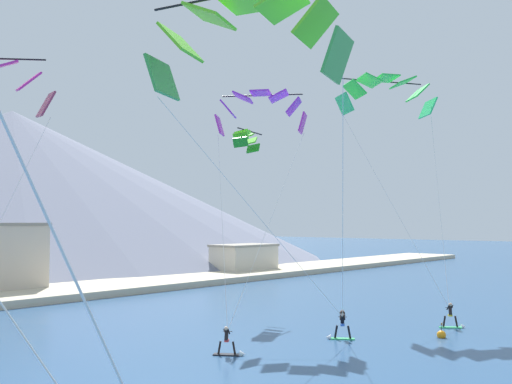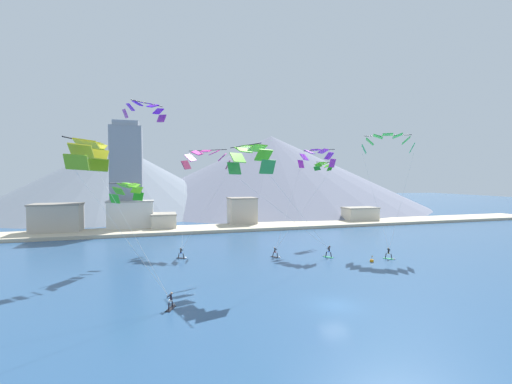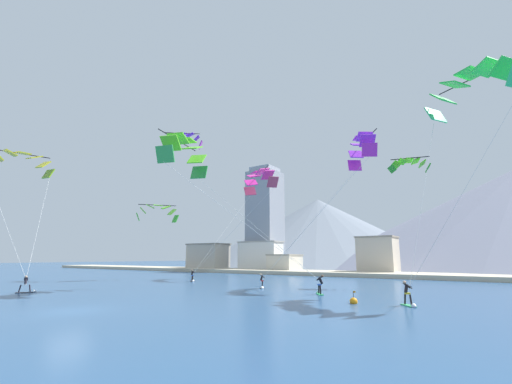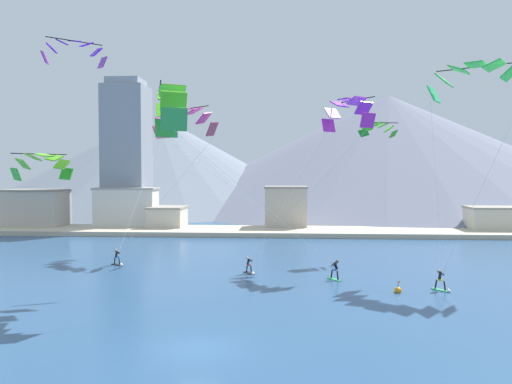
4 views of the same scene
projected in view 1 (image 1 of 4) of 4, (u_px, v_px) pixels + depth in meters
name	position (u px, v px, depth m)	size (l,w,h in m)	color
kitesurfer_near_trail	(453.00, 320.00, 38.37)	(1.40, 1.61, 1.77)	#33B266
kitesurfer_far_left	(231.00, 347.00, 30.43)	(1.29, 1.67, 1.64)	black
kitesurfer_far_right	(339.00, 330.00, 34.72)	(1.32, 1.66, 1.81)	#33B266
parafoil_kite_near_trail	(386.00, 91.00, 48.14)	(9.10, 10.57, 18.11)	#26C86A
parafoil_kite_far_left	(261.00, 108.00, 42.53)	(11.98, 9.30, 15.67)	#B927B7
parafoil_kite_far_right	(245.00, 33.00, 22.60)	(15.51, 8.49, 14.60)	green
parafoil_kite_distant_low_drift	(246.00, 138.00, 49.02)	(4.70, 3.21, 1.73)	#219320
race_marker_buoy	(441.00, 335.00, 35.15)	(0.56, 0.56, 1.02)	orange
shore_building_harbour_front	(4.00, 259.00, 55.88)	(6.80, 5.83, 7.07)	beige
shore_building_quay_west	(244.00, 259.00, 78.16)	(9.02, 5.22, 4.10)	beige
mountain_peak_central_summit	(10.00, 183.00, 117.18)	(126.77, 126.77, 30.19)	slate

